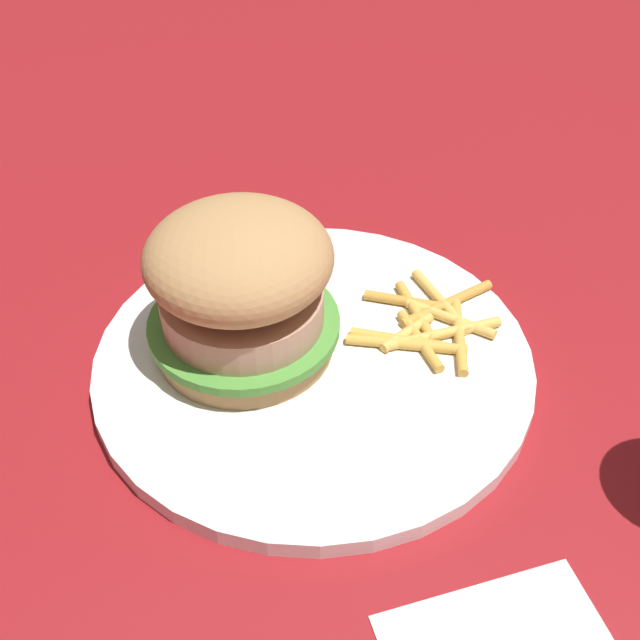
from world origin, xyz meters
TOP-DOWN VIEW (x-y plane):
  - ground_plane at (0.00, 0.00)m, footprint 1.60×1.60m
  - plate at (-0.02, 0.01)m, footprint 0.28×0.28m
  - sandwich at (-0.03, -0.04)m, footprint 0.12×0.12m
  - fries_pile at (-0.05, 0.08)m, footprint 0.10×0.11m

SIDE VIEW (x-z plane):
  - ground_plane at x=0.00m, z-range 0.00..0.00m
  - plate at x=-0.02m, z-range 0.00..0.01m
  - fries_pile at x=-0.05m, z-range 0.01..0.02m
  - sandwich at x=-0.03m, z-range 0.01..0.11m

